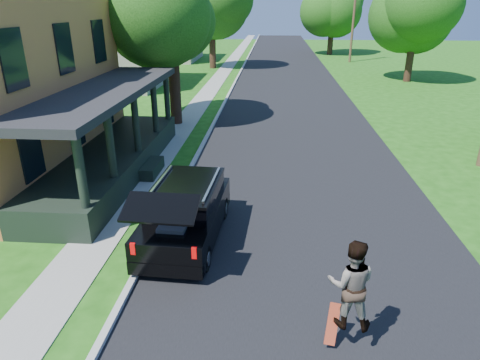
{
  "coord_description": "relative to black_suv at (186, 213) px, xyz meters",
  "views": [
    {
      "loc": [
        -1.04,
        -8.23,
        5.78
      ],
      "look_at": [
        -1.91,
        3.0,
        1.12
      ],
      "focal_mm": 32.0,
      "sensor_mm": 36.0,
      "label": 1
    }
  ],
  "objects": [
    {
      "name": "ground",
      "position": [
        3.2,
        -1.5,
        -0.78
      ],
      "size": [
        140.0,
        140.0,
        0.0
      ],
      "primitive_type": "plane",
      "color": "#1C5010",
      "rests_on": "ground"
    },
    {
      "name": "street",
      "position": [
        3.2,
        18.5,
        -0.78
      ],
      "size": [
        8.0,
        120.0,
        0.02
      ],
      "primitive_type": "cube",
      "color": "black",
      "rests_on": "ground"
    },
    {
      "name": "curb",
      "position": [
        -0.85,
        18.5,
        -0.78
      ],
      "size": [
        0.15,
        120.0,
        0.12
      ],
      "primitive_type": "cube",
      "color": "#ABABA6",
      "rests_on": "ground"
    },
    {
      "name": "sidewalk",
      "position": [
        -2.4,
        18.5,
        -0.78
      ],
      "size": [
        1.3,
        120.0,
        0.03
      ],
      "primitive_type": "cube",
      "color": "gray",
      "rests_on": "ground"
    },
    {
      "name": "front_walk",
      "position": [
        -6.3,
        4.5,
        -0.78
      ],
      "size": [
        6.5,
        1.2,
        0.03
      ],
      "primitive_type": "cube",
      "color": "gray",
      "rests_on": "ground"
    },
    {
      "name": "neighbor_house_mid",
      "position": [
        -10.3,
        22.5,
        3.41
      ],
      "size": [
        12.78,
        12.78,
        8.3
      ],
      "color": "gray",
      "rests_on": "ground"
    },
    {
      "name": "neighbor_house_far",
      "position": [
        -10.3,
        38.5,
        3.41
      ],
      "size": [
        12.78,
        12.78,
        8.3
      ],
      "color": "gray",
      "rests_on": "ground"
    },
    {
      "name": "black_suv",
      "position": [
        0.0,
        0.0,
        0.0
      ],
      "size": [
        1.88,
        4.47,
        2.05
      ],
      "rotation": [
        0.0,
        0.0,
        -0.05
      ],
      "color": "black",
      "rests_on": "ground"
    },
    {
      "name": "skateboarder",
      "position": [
        3.58,
        -3.57,
        0.58
      ],
      "size": [
        0.88,
        0.72,
        1.66
      ],
      "rotation": [
        0.0,
        0.0,
        3.02
      ],
      "color": "black",
      "rests_on": "ground"
    },
    {
      "name": "skateboard",
      "position": [
        3.34,
        -3.53,
        -0.34
      ],
      "size": [
        0.31,
        0.38,
        0.7
      ],
      "rotation": [
        0.0,
        0.0,
        0.04
      ],
      "color": "#9E290D",
      "rests_on": "ground"
    },
    {
      "name": "tree_left_mid",
      "position": [
        -2.82,
        11.71,
        4.76
      ],
      "size": [
        6.0,
        6.26,
        8.16
      ],
      "rotation": [
        0.0,
        0.0,
        -0.37
      ],
      "color": "black",
      "rests_on": "ground"
    },
    {
      "name": "tree_right_mid",
      "position": [
        12.79,
        25.94,
        4.85
      ],
      "size": [
        6.25,
        6.35,
        8.56
      ],
      "rotation": [
        0.0,
        0.0,
        -0.22
      ],
      "color": "black",
      "rests_on": "ground"
    },
    {
      "name": "tree_right_far",
      "position": [
        8.85,
        45.15,
        5.11
      ],
      "size": [
        6.86,
        6.8,
        9.48
      ],
      "rotation": [
        0.0,
        0.0,
        -0.05
      ],
      "color": "black",
      "rests_on": "ground"
    },
    {
      "name": "utility_pole_far",
      "position": [
        10.2,
        37.99,
        4.18
      ],
      "size": [
        1.54,
        0.51,
        9.64
      ],
      "rotation": [
        0.0,
        0.0,
        -0.26
      ],
      "color": "#513525",
      "rests_on": "ground"
    }
  ]
}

